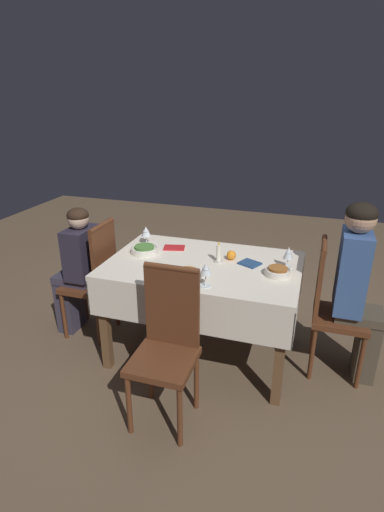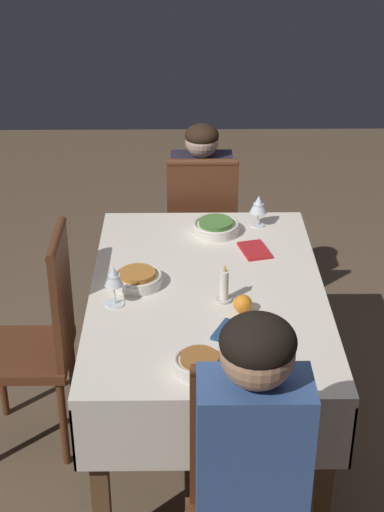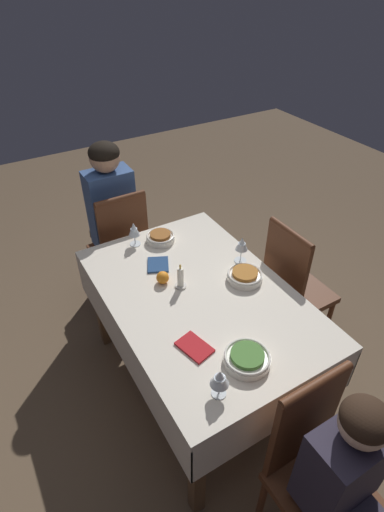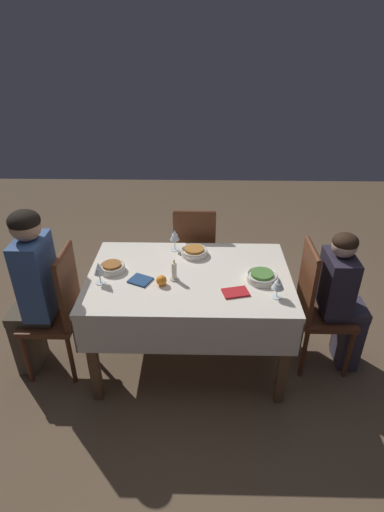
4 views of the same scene
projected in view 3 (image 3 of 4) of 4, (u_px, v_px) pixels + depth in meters
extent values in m
plane|color=brown|center=(198.00, 381.00, 2.51)|extent=(8.00, 8.00, 0.00)
cube|color=silver|center=(199.00, 296.00, 2.07)|extent=(1.35, 0.89, 0.04)
cube|color=silver|center=(123.00, 348.00, 1.98)|extent=(1.35, 0.01, 0.25)
cube|color=silver|center=(263.00, 287.00, 2.33)|extent=(1.35, 0.01, 0.25)
cube|color=silver|center=(146.00, 251.00, 2.61)|extent=(0.01, 0.89, 0.25)
cube|color=silver|center=(281.00, 414.00, 1.70)|extent=(0.01, 0.89, 0.25)
cube|color=brown|center=(100.00, 303.00, 2.56)|extent=(0.06, 0.06, 0.71)
cube|color=brown|center=(197.00, 471.00, 1.73)|extent=(0.06, 0.06, 0.71)
cube|color=brown|center=(200.00, 266.00, 2.86)|extent=(0.06, 0.06, 0.71)
cube|color=brown|center=(323.00, 394.00, 2.04)|extent=(0.06, 0.06, 0.71)
cube|color=#562D19|center=(119.00, 253.00, 2.87)|extent=(0.36, 0.36, 0.04)
cube|color=#562D19|center=(124.00, 233.00, 2.59)|extent=(0.03, 0.33, 0.50)
cylinder|color=#562D19|center=(120.00, 199.00, 2.44)|extent=(0.04, 0.33, 0.04)
cylinder|color=#562D19|center=(133.00, 259.00, 3.18)|extent=(0.03, 0.03, 0.41)
cylinder|color=#562D19|center=(96.00, 272.00, 3.05)|extent=(0.03, 0.03, 0.41)
cylinder|color=#562D19|center=(150.00, 281.00, 2.96)|extent=(0.03, 0.03, 0.41)
cylinder|color=#562D19|center=(111.00, 296.00, 2.84)|extent=(0.03, 0.03, 0.41)
cube|color=#562D19|center=(322.00, 492.00, 1.60)|extent=(0.36, 0.36, 0.04)
cube|color=#562D19|center=(305.00, 422.00, 1.55)|extent=(0.03, 0.33, 0.50)
cylinder|color=#562D19|center=(317.00, 384.00, 1.40)|extent=(0.04, 0.33, 0.04)
cylinder|color=#562D19|center=(262.00, 501.00, 1.78)|extent=(0.03, 0.03, 0.41)
cylinder|color=#562D19|center=(313.00, 465.00, 1.90)|extent=(0.03, 0.03, 0.41)
cube|color=#562D19|center=(299.00, 293.00, 2.53)|extent=(0.36, 0.36, 0.04)
cube|color=#562D19|center=(285.00, 269.00, 2.30)|extent=(0.33, 0.03, 0.50)
cylinder|color=#562D19|center=(291.00, 233.00, 2.15)|extent=(0.33, 0.04, 0.04)
cylinder|color=#562D19|center=(327.00, 324.00, 2.62)|extent=(0.03, 0.03, 0.41)
cylinder|color=#562D19|center=(295.00, 296.00, 2.83)|extent=(0.03, 0.03, 0.41)
cylinder|color=#562D19|center=(291.00, 343.00, 2.50)|extent=(0.03, 0.03, 0.41)
cylinder|color=#562D19|center=(261.00, 312.00, 2.71)|extent=(0.03, 0.03, 0.41)
cube|color=#4C4233|center=(112.00, 260.00, 3.13)|extent=(0.14, 0.22, 0.45)
cube|color=#4C4233|center=(112.00, 239.00, 2.92)|extent=(0.31, 0.24, 0.06)
cube|color=#38568E|center=(112.00, 209.00, 2.67)|extent=(0.18, 0.30, 0.54)
sphere|color=tan|center=(104.00, 158.00, 2.45)|extent=(0.19, 0.19, 0.19)
ellipsoid|color=black|center=(104.00, 153.00, 2.43)|extent=(0.19, 0.19, 0.13)
cube|color=#282333|center=(344.00, 465.00, 1.41)|extent=(0.18, 0.30, 0.40)
sphere|color=beige|center=(364.00, 423.00, 1.24)|extent=(0.16, 0.16, 0.16)
ellipsoid|color=black|center=(366.00, 419.00, 1.23)|extent=(0.16, 0.16, 0.11)
cylinder|color=silver|center=(161.00, 239.00, 2.42)|extent=(0.17, 0.17, 0.04)
torus|color=silver|center=(160.00, 236.00, 2.41)|extent=(0.17, 0.17, 0.01)
cylinder|color=#995B28|center=(160.00, 235.00, 2.40)|extent=(0.12, 0.12, 0.02)
cylinder|color=white|center=(135.00, 244.00, 2.40)|extent=(0.07, 0.07, 0.00)
cylinder|color=white|center=(135.00, 239.00, 2.38)|extent=(0.01, 0.01, 0.06)
cone|color=white|center=(134.00, 229.00, 2.34)|extent=(0.07, 0.07, 0.08)
cylinder|color=white|center=(134.00, 231.00, 2.35)|extent=(0.04, 0.04, 0.04)
cylinder|color=silver|center=(247.00, 359.00, 1.70)|extent=(0.20, 0.20, 0.04)
torus|color=silver|center=(247.00, 356.00, 1.69)|extent=(0.20, 0.20, 0.01)
cylinder|color=#4C7F38|center=(247.00, 355.00, 1.69)|extent=(0.15, 0.15, 0.02)
cylinder|color=white|center=(219.00, 393.00, 1.59)|extent=(0.06, 0.06, 0.00)
cylinder|color=white|center=(219.00, 388.00, 1.57)|extent=(0.01, 0.01, 0.06)
cone|color=white|center=(220.00, 378.00, 1.53)|extent=(0.08, 0.08, 0.08)
cylinder|color=white|center=(220.00, 380.00, 1.54)|extent=(0.05, 0.05, 0.03)
cylinder|color=silver|center=(245.00, 277.00, 2.13)|extent=(0.19, 0.19, 0.04)
torus|color=silver|center=(245.00, 274.00, 2.12)|extent=(0.19, 0.19, 0.01)
cylinder|color=#B2702D|center=(245.00, 273.00, 2.12)|extent=(0.14, 0.14, 0.02)
cylinder|color=white|center=(240.00, 260.00, 2.27)|extent=(0.07, 0.07, 0.00)
cylinder|color=white|center=(241.00, 255.00, 2.25)|extent=(0.01, 0.01, 0.08)
cone|color=white|center=(242.00, 244.00, 2.20)|extent=(0.07, 0.07, 0.08)
cylinder|color=white|center=(242.00, 246.00, 2.21)|extent=(0.04, 0.04, 0.03)
cylinder|color=beige|center=(181.00, 286.00, 2.10)|extent=(0.06, 0.06, 0.01)
cylinder|color=white|center=(180.00, 277.00, 2.06)|extent=(0.03, 0.03, 0.11)
ellipsoid|color=#F9C64C|center=(180.00, 267.00, 2.02)|extent=(0.01, 0.01, 0.03)
sphere|color=orange|center=(163.00, 277.00, 2.11)|extent=(0.07, 0.07, 0.07)
cube|color=navy|center=(158.00, 265.00, 2.24)|extent=(0.17, 0.16, 0.01)
cube|color=red|center=(194.00, 347.00, 1.77)|extent=(0.18, 0.14, 0.01)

